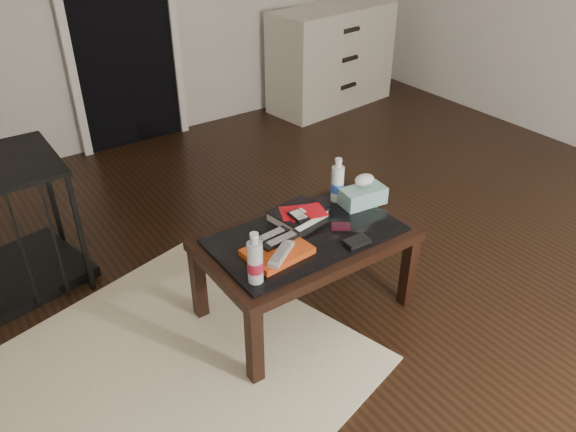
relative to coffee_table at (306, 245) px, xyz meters
name	(u,v)px	position (x,y,z in m)	size (l,w,h in m)	color
ground	(372,271)	(0.50, 0.03, -0.40)	(5.00, 5.00, 0.00)	black
doorway	(118,14)	(0.10, 2.50, 0.63)	(0.90, 0.08, 2.07)	black
coffee_table	(306,245)	(0.00, 0.00, 0.00)	(1.00, 0.60, 0.46)	black
rug	(126,407)	(-0.99, -0.08, -0.39)	(2.00, 1.50, 0.01)	beige
dresser	(331,58)	(1.97, 2.26, 0.05)	(1.25, 0.65, 0.90)	beige
magazines	(277,251)	(-0.20, -0.06, 0.08)	(0.28, 0.21, 0.03)	#C54212
remote_silver	(281,253)	(-0.22, -0.11, 0.11)	(0.20, 0.05, 0.02)	#ACADB1
remote_black_front	(281,240)	(-0.16, -0.03, 0.11)	(0.20, 0.05, 0.02)	black
remote_black_back	(270,236)	(-0.19, 0.03, 0.11)	(0.20, 0.05, 0.02)	black
textbook	(298,214)	(0.05, 0.14, 0.09)	(0.25, 0.20, 0.05)	black
dvd_mailers	(300,212)	(0.05, 0.11, 0.11)	(0.19, 0.14, 0.01)	red
ipod	(298,216)	(0.01, 0.07, 0.12)	(0.06, 0.10, 0.02)	black
flip_phone	(341,226)	(0.17, -0.06, 0.08)	(0.09, 0.05, 0.02)	black
wallet	(357,241)	(0.15, -0.20, 0.07)	(0.12, 0.07, 0.02)	black
water_bottle_left	(255,258)	(-0.39, -0.17, 0.18)	(0.07, 0.07, 0.24)	silver
water_bottle_right	(338,180)	(0.32, 0.17, 0.18)	(0.07, 0.07, 0.24)	white
tissue_box	(363,196)	(0.41, 0.06, 0.11)	(0.23, 0.12, 0.09)	teal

